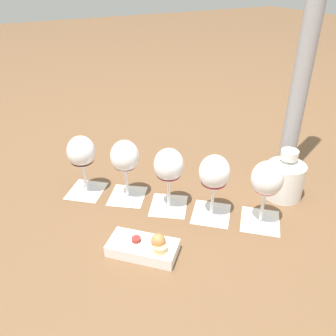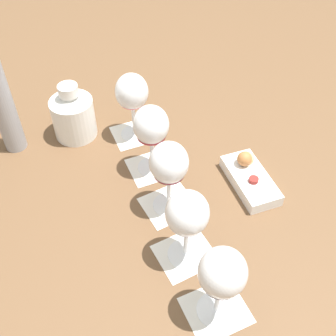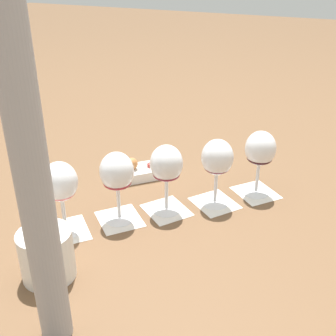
% 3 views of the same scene
% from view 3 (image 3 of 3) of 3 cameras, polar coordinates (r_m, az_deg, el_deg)
% --- Properties ---
extents(ground_plane, '(8.00, 8.00, 0.00)m').
position_cam_3_polar(ground_plane, '(1.10, 0.08, -5.83)').
color(ground_plane, brown).
extents(tasting_card_0, '(0.15, 0.15, 0.00)m').
position_cam_3_polar(tasting_card_0, '(1.05, -13.62, -8.30)').
color(tasting_card_0, silver).
rests_on(tasting_card_0, ground_plane).
extents(tasting_card_1, '(0.15, 0.15, 0.00)m').
position_cam_3_polar(tasting_card_1, '(1.08, -6.56, -6.87)').
color(tasting_card_1, silver).
rests_on(tasting_card_1, ground_plane).
extents(tasting_card_2, '(0.15, 0.15, 0.00)m').
position_cam_3_polar(tasting_card_2, '(1.10, -0.19, -5.69)').
color(tasting_card_2, silver).
rests_on(tasting_card_2, ground_plane).
extents(tasting_card_3, '(0.15, 0.15, 0.00)m').
position_cam_3_polar(tasting_card_3, '(1.14, 6.34, -4.72)').
color(tasting_card_3, silver).
rests_on(tasting_card_3, ground_plane).
extents(tasting_card_4, '(0.15, 0.15, 0.00)m').
position_cam_3_polar(tasting_card_4, '(1.21, 11.79, -3.27)').
color(tasting_card_4, silver).
rests_on(tasting_card_4, ground_plane).
extents(wine_glass_0, '(0.08, 0.08, 0.18)m').
position_cam_3_polar(wine_glass_0, '(0.99, -14.40, -2.29)').
color(wine_glass_0, white).
rests_on(wine_glass_0, tasting_card_0).
extents(wine_glass_1, '(0.08, 0.08, 0.18)m').
position_cam_3_polar(wine_glass_1, '(1.01, -6.93, -0.89)').
color(wine_glass_1, white).
rests_on(wine_glass_1, tasting_card_1).
extents(wine_glass_2, '(0.08, 0.08, 0.18)m').
position_cam_3_polar(wine_glass_2, '(1.04, -0.20, 0.19)').
color(wine_glass_2, white).
rests_on(wine_glass_2, tasting_card_2).
extents(wine_glass_3, '(0.08, 0.08, 0.18)m').
position_cam_3_polar(wine_glass_3, '(1.08, 6.67, 1.00)').
color(wine_glass_3, white).
rests_on(wine_glass_3, tasting_card_3).
extents(wine_glass_4, '(0.08, 0.08, 0.18)m').
position_cam_3_polar(wine_glass_4, '(1.15, 12.38, 2.19)').
color(wine_glass_4, white).
rests_on(wine_glass_4, tasting_card_4).
extents(ceramic_vase, '(0.11, 0.11, 0.15)m').
position_cam_3_polar(ceramic_vase, '(0.90, -16.19, -10.57)').
color(ceramic_vase, white).
rests_on(ceramic_vase, ground_plane).
extents(snack_dish, '(0.18, 0.17, 0.07)m').
position_cam_3_polar(snack_dish, '(1.26, -3.35, -0.36)').
color(snack_dish, white).
rests_on(snack_dish, ground_plane).
extents(umbrella_pole, '(0.05, 0.05, 0.96)m').
position_cam_3_polar(umbrella_pole, '(0.58, -20.29, 13.54)').
color(umbrella_pole, '#99999E').
rests_on(umbrella_pole, ground_plane).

